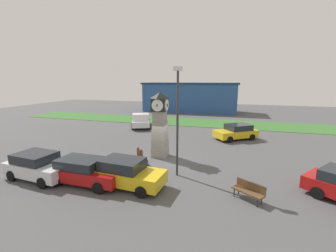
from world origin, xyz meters
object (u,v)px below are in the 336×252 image
Objects in this scene: bollard_end_row at (148,171)px; car_far_lot at (236,132)px; bollard_mid_row at (141,156)px; bollard_far_row at (146,166)px; car_near_tower at (84,171)px; bench at (249,190)px; bollard_near_tower at (138,152)px; pickup_truck at (141,120)px; car_navy_sedan at (39,166)px; street_lamp_near_road at (178,115)px; car_by_building at (126,173)px; clock_tower at (160,125)px.

car_far_lot is (5.08, 11.48, 0.27)m from bollard_end_row.
bollard_mid_row is at bearing 122.29° from bollard_end_row.
car_far_lot is (5.58, 10.47, 0.33)m from bollard_far_row.
car_far_lot is (8.43, 12.99, 0.02)m from car_near_tower.
bollard_far_row is 0.54× the size of bench.
pickup_truck is (-4.42, 10.74, 0.51)m from bollard_near_tower.
street_lamp_near_road reaches higher than car_navy_sedan.
car_near_tower is (-1.14, -4.99, 0.34)m from bollard_near_tower.
bollard_near_tower is 0.16× the size of pickup_truck.
car_navy_sedan is 15.96m from pickup_truck.
bollard_mid_row is at bearing 39.18° from car_navy_sedan.
car_by_building is (2.51, 0.33, 0.04)m from car_near_tower.
clock_tower is 2.70m from bollard_near_tower.
car_navy_sedan is (-5.96, -2.74, 0.36)m from bollard_far_row.
bollard_end_row is 6.70m from car_navy_sedan.
car_far_lot is at bearing 61.96° from bollard_far_row.
bollard_end_row is (1.47, -2.33, -0.04)m from bollard_mid_row.
car_navy_sedan reaches higher than car_near_tower.
car_far_lot is 12.03m from pickup_truck.
clock_tower is 2.86m from bollard_mid_row.
bollard_far_row reaches higher than bollard_near_tower.
bollard_near_tower is 0.77× the size of bollard_mid_row.
car_navy_sedan is 2.63× the size of bench.
car_by_building is (-0.84, -1.18, 0.29)m from bollard_end_row.
clock_tower is 4.06m from street_lamp_near_road.
pickup_truck is (-3.28, 15.73, 0.17)m from car_near_tower.
car_navy_sedan reaches higher than car_far_lot.
bollard_mid_row is 4.28m from car_near_tower.
bollard_mid_row is 1.65m from bollard_far_row.
clock_tower is at bearing 65.14° from car_near_tower.
car_by_building is 6.59m from bench.
car_far_lot is at bearing 66.14° from bollard_end_row.
bollard_mid_row is at bearing 63.96° from car_near_tower.
car_by_building reaches higher than bollard_end_row.
bollard_end_row is at bearing 24.28° from car_near_tower.
bollard_end_row is at bearing -57.60° from bollard_near_tower.
car_near_tower is 0.99× the size of car_far_lot.
bollard_far_row is at bearing -118.04° from car_far_lot.
pickup_truck reaches higher than bench.
street_lamp_near_road reaches higher than bollard_far_row.
bollard_near_tower is 4.13m from bollard_end_row.
car_by_building is (-0.34, -2.19, 0.36)m from bollard_far_row.
car_navy_sedan is 0.93× the size of car_far_lot.
bollard_mid_row is 12.97m from pickup_truck.
car_near_tower is at bearing 4.14° from car_navy_sedan.
bollard_end_row is 0.22× the size of car_far_lot.
bollard_near_tower is at bearing 106.38° from car_by_building.
car_by_building is at bearing 7.46° from car_near_tower.
bollard_mid_row is 6.44m from car_navy_sedan.
pickup_truck is at bearing 101.79° from car_near_tower.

